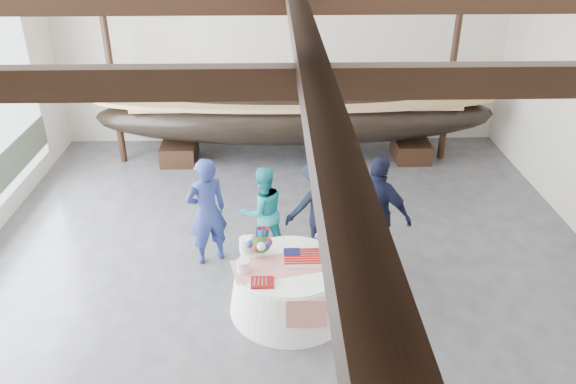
{
  "coord_description": "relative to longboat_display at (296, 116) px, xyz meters",
  "views": [
    {
      "loc": [
        -0.19,
        -6.49,
        5.14
      ],
      "look_at": [
        0.01,
        1.18,
        1.11
      ],
      "focal_mm": 35.0,
      "sensor_mm": 36.0,
      "label": 1
    }
  ],
  "objects": [
    {
      "name": "floor",
      "position": [
        -0.28,
        -4.84,
        -1.02
      ],
      "size": [
        10.0,
        12.0,
        0.01
      ],
      "primitive_type": "cube",
      "color": "#3D3D42",
      "rests_on": "ground"
    },
    {
      "name": "banquet_table",
      "position": [
        -0.27,
        -5.06,
        -0.65
      ],
      "size": [
        1.71,
        1.71,
        0.74
      ],
      "color": "white",
      "rests_on": "ground"
    },
    {
      "name": "guest_man_right",
      "position": [
        1.07,
        -4.05,
        -0.1
      ],
      "size": [
        1.14,
        0.99,
        1.84
      ],
      "primitive_type": "imported",
      "rotation": [
        0.0,
        0.0,
        2.52
      ],
      "color": "black",
      "rests_on": "ground"
    },
    {
      "name": "guest_woman_blue",
      "position": [
        -1.52,
        -3.85,
        -0.13
      ],
      "size": [
        0.77,
        0.67,
        1.77
      ],
      "primitive_type": "imported",
      "rotation": [
        0.0,
        0.0,
        3.61
      ],
      "color": "navy",
      "rests_on": "ground"
    },
    {
      "name": "longboat_display",
      "position": [
        0.0,
        0.0,
        0.0
      ],
      "size": [
        8.5,
        1.7,
        1.59
      ],
      "color": "black",
      "rests_on": "ground"
    },
    {
      "name": "tabletop_items",
      "position": [
        -0.28,
        -4.88,
        -0.13
      ],
      "size": [
        1.66,
        1.02,
        0.4
      ],
      "color": "red",
      "rests_on": "banquet_table"
    },
    {
      "name": "pavilion_structure",
      "position": [
        -0.28,
        -4.02,
        2.99
      ],
      "size": [
        9.8,
        11.76,
        4.5
      ],
      "color": "black",
      "rests_on": "ground"
    },
    {
      "name": "guest_woman_teal",
      "position": [
        -0.66,
        -3.65,
        -0.26
      ],
      "size": [
        0.89,
        0.8,
        1.51
      ],
      "primitive_type": "imported",
      "rotation": [
        0.0,
        0.0,
        3.52
      ],
      "color": "teal",
      "rests_on": "ground"
    },
    {
      "name": "wall_back",
      "position": [
        -0.28,
        1.16,
        1.23
      ],
      "size": [
        10.0,
        0.02,
        4.5
      ],
      "primitive_type": "cube",
      "color": "silver",
      "rests_on": "ground"
    },
    {
      "name": "guest_man_left",
      "position": [
        0.23,
        -3.69,
        -0.17
      ],
      "size": [
        1.14,
        0.71,
        1.68
      ],
      "primitive_type": "imported",
      "rotation": [
        0.0,
        0.0,
        3.23
      ],
      "color": "black",
      "rests_on": "ground"
    }
  ]
}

